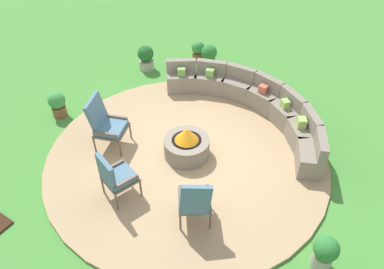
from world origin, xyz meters
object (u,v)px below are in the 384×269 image
Objects in this scene: lounge_chair_front_left at (106,123)px; potted_plant_3 at (198,50)px; potted_plant_5 at (325,252)px; fire_pit at (187,145)px; curved_stone_bench at (252,103)px; lounge_chair_back_left at (195,200)px; lounge_chair_front_right at (115,176)px; potted_plant_2 at (209,56)px; potted_plant_1 at (57,104)px; potted_plant_0 at (146,57)px.

lounge_chair_front_left is 1.94× the size of potted_plant_3.
potted_plant_3 is 0.90× the size of potted_plant_5.
curved_stone_bench reaches higher than fire_pit.
fire_pit is 0.90× the size of lounge_chair_back_left.
lounge_chair_front_right is (1.12, -0.97, -0.03)m from lounge_chair_front_left.
lounge_chair_front_right is at bearing -73.44° from potted_plant_3.
potted_plant_2 is 6.21m from potted_plant_5.
curved_stone_bench is 7.07× the size of potted_plant_1.
curved_stone_bench is 6.13× the size of potted_plant_2.
lounge_chair_front_right is at bearing 155.26° from lounge_chair_back_left.
lounge_chair_back_left is 1.43× the size of potted_plant_2.
potted_plant_5 reaches higher than potted_plant_3.
curved_stone_bench reaches higher than potted_plant_1.
lounge_chair_front_right is 3.58m from potted_plant_5.
fire_pit is at bearing -104.80° from curved_stone_bench.
curved_stone_bench is at bearing 121.76° from lounge_chair_front_left.
potted_plant_3 is at bearing 118.82° from fire_pit.
lounge_chair_front_left is 1.12× the size of lounge_chair_back_left.
potted_plant_0 is 1.53m from potted_plant_3.
fire_pit is 3.22m from potted_plant_5.
potted_plant_1 is 0.87× the size of potted_plant_2.
lounge_chair_back_left is 5.24m from potted_plant_2.
potted_plant_2 is at bearing 33.01° from potted_plant_0.
curved_stone_bench reaches higher than potted_plant_3.
lounge_chair_front_left is (-2.07, -2.58, 0.26)m from curved_stone_bench.
curved_stone_bench is at bearing 62.57° from lounge_chair_back_left.
potted_plant_1 is 4.23m from potted_plant_3.
curved_stone_bench is 4.49m from potted_plant_1.
curved_stone_bench reaches higher than potted_plant_0.
potted_plant_0 is (-2.91, 2.37, 0.05)m from fire_pit.
potted_plant_3 is at bearing 71.98° from potted_plant_1.
potted_plant_5 is at bearing 66.65° from lounge_chair_front_left.
potted_plant_1 is at bearing 175.57° from potted_plant_5.
fire_pit is at bearing -39.23° from potted_plant_0.
curved_stone_bench reaches higher than potted_plant_5.
potted_plant_5 is (3.51, 0.66, -0.23)m from lounge_chair_front_right.
potted_plant_1 is (-1.73, 0.18, -0.30)m from lounge_chair_front_left.
potted_plant_0 is at bearing -146.99° from potted_plant_2.
potted_plant_0 reaches higher than potted_plant_1.
lounge_chair_front_right is 5.41m from potted_plant_3.
lounge_chair_front_left is at bearing -6.04° from potted_plant_1.
fire_pit is at bearing 163.16° from potted_plant_5.
fire_pit is 1.40× the size of potted_plant_5.
potted_plant_5 is at bearing -16.84° from fire_pit.
potted_plant_2 is (1.83, 3.76, 0.06)m from potted_plant_1.
fire_pit is at bearing 92.65° from lounge_chair_front_right.
lounge_chair_front_right reaches higher than potted_plant_0.
potted_plant_0 is at bearing 173.04° from curved_stone_bench.
potted_plant_0 is (-3.42, 0.42, -0.00)m from curved_stone_bench.
potted_plant_5 is (4.53, -4.25, -0.03)m from potted_plant_2.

